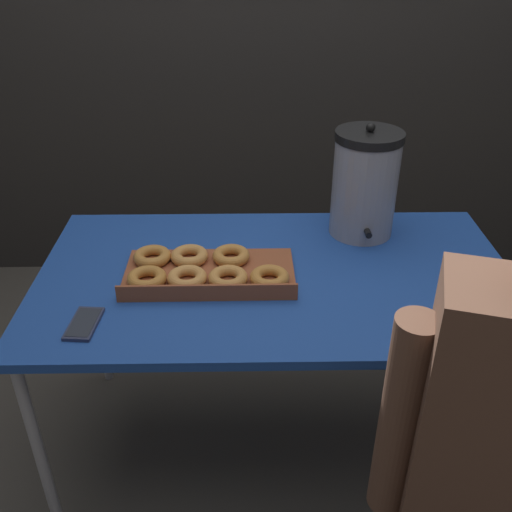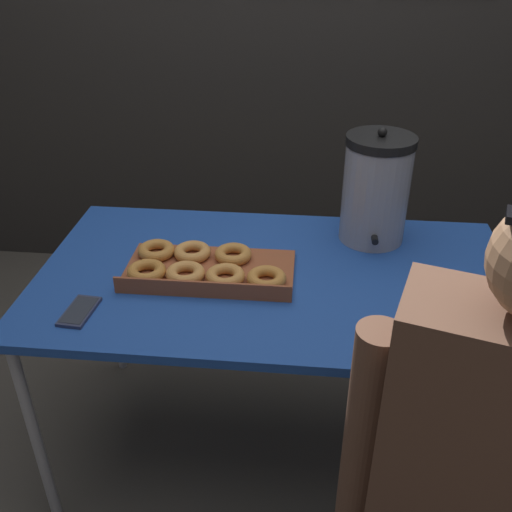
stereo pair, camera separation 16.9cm
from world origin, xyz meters
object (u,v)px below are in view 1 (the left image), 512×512
(cell_phone, at_px, (84,324))
(person_seated, at_px, (506,494))
(donut_box, at_px, (204,271))
(coffee_urn, at_px, (365,184))

(cell_phone, height_order, person_seated, person_seated)
(donut_box, relative_size, cell_phone, 3.55)
(cell_phone, bearing_deg, coffee_urn, 36.59)
(donut_box, distance_m, cell_phone, 0.38)
(cell_phone, bearing_deg, donut_box, 41.61)
(donut_box, height_order, cell_phone, donut_box)
(coffee_urn, bearing_deg, cell_phone, -148.16)
(coffee_urn, xyz_separation_m, person_seated, (0.15, -0.96, -0.28))
(donut_box, xyz_separation_m, cell_phone, (-0.30, -0.23, -0.02))
(donut_box, distance_m, coffee_urn, 0.60)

